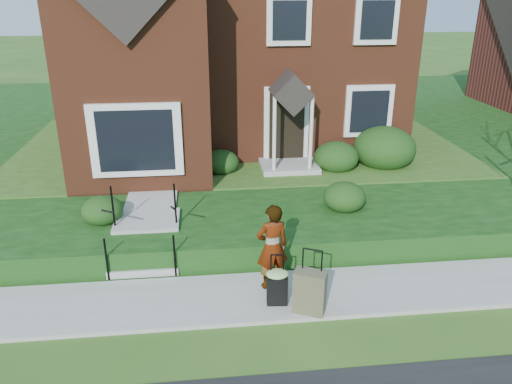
{
  "coord_description": "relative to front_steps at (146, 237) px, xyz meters",
  "views": [
    {
      "loc": [
        -1.21,
        -7.82,
        5.36
      ],
      "look_at": [
        -0.12,
        2.0,
        1.34
      ],
      "focal_mm": 35.0,
      "sensor_mm": 36.0,
      "label": 1
    }
  ],
  "objects": [
    {
      "name": "ground",
      "position": [
        2.5,
        -1.84,
        -0.47
      ],
      "size": [
        120.0,
        120.0,
        0.0
      ],
      "primitive_type": "plane",
      "color": "#2D5119",
      "rests_on": "ground"
    },
    {
      "name": "sidewalk",
      "position": [
        2.5,
        -1.84,
        -0.43
      ],
      "size": [
        60.0,
        1.6,
        0.08
      ],
      "primitive_type": "cube",
      "color": "#9E9B93",
      "rests_on": "ground"
    },
    {
      "name": "terrace",
      "position": [
        6.5,
        9.06,
        -0.17
      ],
      "size": [
        44.0,
        20.0,
        0.6
      ],
      "primitive_type": "cube",
      "color": "#0F360E",
      "rests_on": "ground"
    },
    {
      "name": "walkway",
      "position": [
        0.0,
        3.16,
        0.16
      ],
      "size": [
        1.2,
        6.0,
        0.06
      ],
      "primitive_type": "cube",
      "color": "#9E9B93",
      "rests_on": "terrace"
    },
    {
      "name": "front_steps",
      "position": [
        0.0,
        0.0,
        0.0
      ],
      "size": [
        1.4,
        2.02,
        1.5
      ],
      "color": "#9E9B93",
      "rests_on": "ground"
    },
    {
      "name": "foundation_shrubs",
      "position": [
        3.89,
        3.13,
        0.63
      ],
      "size": [
        9.75,
        4.38,
        1.26
      ],
      "color": "black",
      "rests_on": "terrace"
    },
    {
      "name": "woman",
      "position": [
        2.49,
        -1.57,
        0.45
      ],
      "size": [
        0.69,
        0.52,
        1.7
      ],
      "primitive_type": "imported",
      "rotation": [
        0.0,
        0.0,
        3.35
      ],
      "color": "#999999",
      "rests_on": "sidewalk"
    },
    {
      "name": "suitcase_black",
      "position": [
        2.5,
        -2.14,
        -0.01
      ],
      "size": [
        0.43,
        0.36,
        0.98
      ],
      "rotation": [
        0.0,
        0.0,
        -0.07
      ],
      "color": "black",
      "rests_on": "sidewalk"
    },
    {
      "name": "suitcase_olive",
      "position": [
        3.03,
        -2.44,
        0.01
      ],
      "size": [
        0.63,
        0.51,
        1.2
      ],
      "rotation": [
        0.0,
        0.0,
        -0.43
      ],
      "color": "brown",
      "rests_on": "sidewalk"
    }
  ]
}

